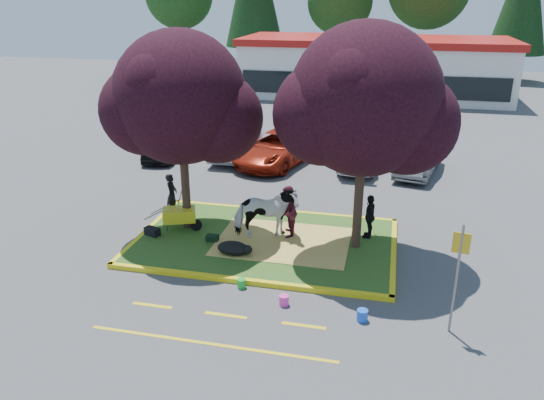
% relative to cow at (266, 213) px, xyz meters
% --- Properties ---
extents(ground, '(90.00, 90.00, 0.00)m').
position_rel_cow_xyz_m(ground, '(0.01, -0.15, -1.01)').
color(ground, '#424244').
rests_on(ground, ground).
extents(median_island, '(8.00, 5.00, 0.15)m').
position_rel_cow_xyz_m(median_island, '(0.01, -0.15, -0.93)').
color(median_island, '#274C17').
rests_on(median_island, ground).
extents(curb_near, '(8.30, 0.16, 0.15)m').
position_rel_cow_xyz_m(curb_near, '(0.01, -2.73, -0.93)').
color(curb_near, yellow).
rests_on(curb_near, ground).
extents(curb_far, '(8.30, 0.16, 0.15)m').
position_rel_cow_xyz_m(curb_far, '(0.01, 2.43, -0.93)').
color(curb_far, yellow).
rests_on(curb_far, ground).
extents(curb_left, '(0.16, 5.30, 0.15)m').
position_rel_cow_xyz_m(curb_left, '(-4.07, -0.15, -0.93)').
color(curb_left, yellow).
rests_on(curb_left, ground).
extents(curb_right, '(0.16, 5.30, 0.15)m').
position_rel_cow_xyz_m(curb_right, '(4.09, -0.15, -0.93)').
color(curb_right, yellow).
rests_on(curb_right, ground).
extents(straw_bedding, '(4.20, 3.00, 0.01)m').
position_rel_cow_xyz_m(straw_bedding, '(0.61, -0.15, -0.85)').
color(straw_bedding, '#DDC05B').
rests_on(straw_bedding, median_island).
extents(tree_purple_left, '(5.06, 4.20, 6.51)m').
position_rel_cow_xyz_m(tree_purple_left, '(-2.77, 0.23, 3.35)').
color(tree_purple_left, black).
rests_on(tree_purple_left, median_island).
extents(tree_purple_right, '(5.30, 4.40, 6.82)m').
position_rel_cow_xyz_m(tree_purple_right, '(2.93, 0.03, 3.56)').
color(tree_purple_right, black).
rests_on(tree_purple_right, median_island).
extents(fire_lane_stripe_a, '(1.10, 0.12, 0.01)m').
position_rel_cow_xyz_m(fire_lane_stripe_a, '(-1.99, -4.35, -1.00)').
color(fire_lane_stripe_a, yellow).
rests_on(fire_lane_stripe_a, ground).
extents(fire_lane_stripe_b, '(1.10, 0.12, 0.01)m').
position_rel_cow_xyz_m(fire_lane_stripe_b, '(0.01, -4.35, -1.00)').
color(fire_lane_stripe_b, yellow).
rests_on(fire_lane_stripe_b, ground).
extents(fire_lane_stripe_c, '(1.10, 0.12, 0.01)m').
position_rel_cow_xyz_m(fire_lane_stripe_c, '(2.01, -4.35, -1.00)').
color(fire_lane_stripe_c, yellow).
rests_on(fire_lane_stripe_c, ground).
extents(fire_lane_long, '(6.00, 0.10, 0.01)m').
position_rel_cow_xyz_m(fire_lane_long, '(0.01, -5.55, -1.00)').
color(fire_lane_long, yellow).
rests_on(fire_lane_long, ground).
extents(retail_building, '(20.40, 8.40, 4.40)m').
position_rel_cow_xyz_m(retail_building, '(2.01, 27.83, 1.24)').
color(retail_building, silver).
rests_on(retail_building, ground).
extents(cow, '(2.22, 1.54, 1.71)m').
position_rel_cow_xyz_m(cow, '(0.00, 0.00, 0.00)').
color(cow, white).
rests_on(cow, median_island).
extents(calf, '(1.12, 0.91, 0.42)m').
position_rel_cow_xyz_m(calf, '(-0.69, -1.38, -0.64)').
color(calf, black).
rests_on(calf, median_island).
extents(handler, '(0.44, 0.61, 1.55)m').
position_rel_cow_xyz_m(handler, '(-3.69, 1.11, -0.08)').
color(handler, black).
rests_on(handler, median_island).
extents(visitor_a, '(0.76, 0.91, 1.71)m').
position_rel_cow_xyz_m(visitor_a, '(0.66, 0.30, -0.00)').
color(visitor_a, '#3F121E').
rests_on(visitor_a, median_island).
extents(visitor_b, '(0.47, 0.89, 1.45)m').
position_rel_cow_xyz_m(visitor_b, '(3.26, 0.83, -0.13)').
color(visitor_b, black).
rests_on(visitor_b, median_island).
extents(wheelbarrow, '(1.91, 0.98, 0.73)m').
position_rel_cow_xyz_m(wheelbarrow, '(-2.98, 0.04, -0.36)').
color(wheelbarrow, black).
rests_on(wheelbarrow, median_island).
extents(gear_bag_dark, '(0.57, 0.44, 0.26)m').
position_rel_cow_xyz_m(gear_bag_dark, '(-3.69, -0.64, -0.73)').
color(gear_bag_dark, black).
rests_on(gear_bag_dark, median_island).
extents(gear_bag_green, '(0.39, 0.25, 0.20)m').
position_rel_cow_xyz_m(gear_bag_green, '(-1.62, -0.62, -0.75)').
color(gear_bag_green, black).
rests_on(gear_bag_green, median_island).
extents(sign_post, '(0.39, 0.10, 2.80)m').
position_rel_cow_xyz_m(sign_post, '(5.45, -3.78, 0.75)').
color(sign_post, slate).
rests_on(sign_post, ground).
extents(bucket_green, '(0.29, 0.29, 0.26)m').
position_rel_cow_xyz_m(bucket_green, '(0.03, -2.95, -0.88)').
color(bucket_green, green).
rests_on(bucket_green, ground).
extents(bucket_pink, '(0.34, 0.34, 0.28)m').
position_rel_cow_xyz_m(bucket_pink, '(1.34, -3.55, -0.87)').
color(bucket_pink, '#FF38BA').
rests_on(bucket_pink, ground).
extents(bucket_blue, '(0.36, 0.36, 0.30)m').
position_rel_cow_xyz_m(bucket_blue, '(3.38, -3.81, -0.86)').
color(bucket_blue, blue).
rests_on(bucket_blue, ground).
extents(car_black, '(2.18, 4.02, 1.30)m').
position_rel_cow_xyz_m(car_black, '(-7.13, 8.13, -0.36)').
color(car_black, black).
rests_on(car_black, ground).
extents(car_silver, '(1.58, 4.53, 1.49)m').
position_rel_cow_xyz_m(car_silver, '(-3.67, 9.03, -0.26)').
color(car_silver, '#919298').
rests_on(car_silver, ground).
extents(car_red, '(4.00, 5.95, 1.51)m').
position_rel_cow_xyz_m(car_red, '(-1.42, 8.49, -0.25)').
color(car_red, maroon).
rests_on(car_red, ground).
extents(car_white, '(1.91, 4.42, 1.27)m').
position_rel_cow_xyz_m(car_white, '(2.38, 8.65, -0.37)').
color(car_white, white).
rests_on(car_white, ground).
extents(car_grey, '(2.29, 4.42, 1.39)m').
position_rel_cow_xyz_m(car_grey, '(5.01, 8.42, -0.31)').
color(car_grey, '#525559').
rests_on(car_grey, ground).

